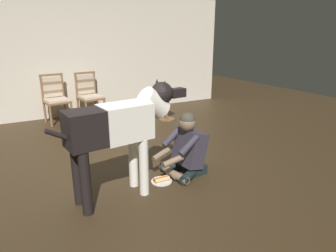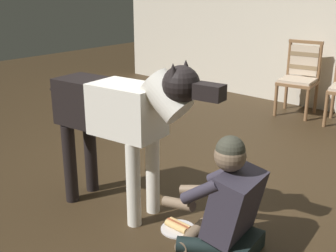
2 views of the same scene
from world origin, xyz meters
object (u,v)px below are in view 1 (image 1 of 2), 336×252
person_sitting_on_floor (186,149)px  hot_dog_on_plate (162,180)px  dining_chair_right_of_pair (89,93)px  round_side_table (167,104)px  dining_chair_left_of_pair (55,96)px  large_dog (120,126)px

person_sitting_on_floor → hot_dog_on_plate: size_ratio=3.18×
dining_chair_right_of_pair → person_sitting_on_floor: size_ratio=1.20×
hot_dog_on_plate → round_side_table: 2.76m
dining_chair_left_of_pair → person_sitting_on_floor: (1.09, -3.31, -0.21)m
dining_chair_left_of_pair → large_dog: 3.43m
round_side_table → person_sitting_on_floor: bearing=-112.6°
dining_chair_right_of_pair → person_sitting_on_floor: (0.41, -3.31, -0.21)m
dining_chair_left_of_pair → person_sitting_on_floor: bearing=-71.8°
large_dog → round_side_table: size_ratio=2.75×
person_sitting_on_floor → dining_chair_left_of_pair: bearing=108.2°
dining_chair_left_of_pair → dining_chair_right_of_pair: bearing=-0.0°
large_dog → dining_chair_left_of_pair: bearing=93.2°
dining_chair_left_of_pair → hot_dog_on_plate: 3.47m
dining_chair_right_of_pair → round_side_table: dining_chair_right_of_pair is taller
large_dog → hot_dog_on_plate: (0.51, 0.06, -0.79)m
dining_chair_left_of_pair → hot_dog_on_plate: size_ratio=3.80×
hot_dog_on_plate → round_side_table: round_side_table is taller
dining_chair_left_of_pair → dining_chair_right_of_pair: size_ratio=1.00×
dining_chair_right_of_pair → large_dog: large_dog is taller
dining_chair_left_of_pair → person_sitting_on_floor: dining_chair_left_of_pair is taller
dining_chair_left_of_pair → round_side_table: size_ratio=1.69×
dining_chair_left_of_pair → round_side_table: 2.28m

